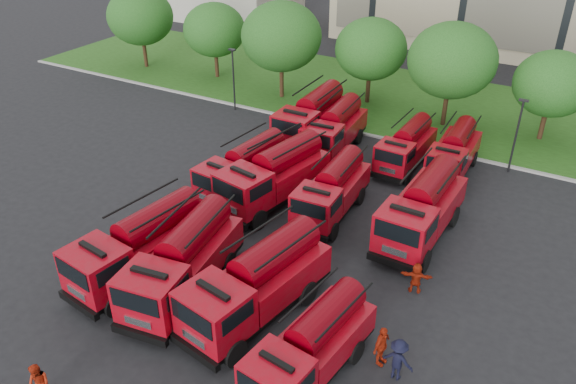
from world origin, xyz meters
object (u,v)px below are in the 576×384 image
object	(u,v)px
fire_truck_7	(422,209)
firefighter_4	(190,275)
fire_truck_5	(275,175)
fire_truck_1	(184,262)
fire_truck_9	(335,129)
fire_truck_3	(311,347)
fire_truck_10	(406,146)
fire_truck_2	(258,283)
firefighter_2	(380,363)
fire_truck_0	(141,245)
fire_truck_4	(245,169)
fire_truck_8	(312,117)
firefighter_3	(396,377)
fire_truck_6	(332,190)
fire_truck_11	(454,152)
firefighter_5	(414,291)

from	to	relation	value
fire_truck_7	firefighter_4	world-z (taller)	fire_truck_7
fire_truck_5	firefighter_4	world-z (taller)	fire_truck_5
fire_truck_1	fire_truck_9	size ratio (longest dim) A/B	1.10
fire_truck_3	fire_truck_10	world-z (taller)	fire_truck_3
fire_truck_2	fire_truck_7	xyz separation A→B (m)	(4.38, 9.61, -0.00)
fire_truck_9	firefighter_2	bearing A→B (deg)	-62.50
fire_truck_0	fire_truck_2	distance (m)	6.48
fire_truck_4	fire_truck_0	bearing A→B (deg)	-83.31
fire_truck_0	fire_truck_5	xyz separation A→B (m)	(2.06, 9.22, 0.05)
fire_truck_8	firefighter_2	xyz separation A→B (m)	(12.44, -17.73, -1.81)
fire_truck_10	firefighter_3	xyz separation A→B (m)	(5.89, -17.55, -1.46)
fire_truck_0	fire_truck_3	size ratio (longest dim) A/B	1.16
fire_truck_1	fire_truck_8	distance (m)	18.33
fire_truck_2	firefighter_2	size ratio (longest dim) A/B	4.29
fire_truck_4	fire_truck_5	world-z (taller)	fire_truck_5
fire_truck_2	fire_truck_5	distance (m)	9.87
fire_truck_6	fire_truck_11	world-z (taller)	fire_truck_6
fire_truck_2	fire_truck_9	size ratio (longest dim) A/B	1.11
fire_truck_6	firefighter_4	xyz separation A→B (m)	(-3.63, -8.71, -1.57)
fire_truck_3	fire_truck_11	world-z (taller)	fire_truck_3
fire_truck_0	fire_truck_3	world-z (taller)	fire_truck_0
fire_truck_7	firefighter_3	bearing A→B (deg)	-74.84
firefighter_3	firefighter_5	xyz separation A→B (m)	(-1.06, 5.41, 0.00)
fire_truck_11	firefighter_5	distance (m)	12.99
firefighter_3	fire_truck_2	bearing A→B (deg)	0.64
firefighter_2	fire_truck_7	bearing A→B (deg)	19.44
fire_truck_6	firefighter_4	distance (m)	9.57
firefighter_2	firefighter_4	world-z (taller)	firefighter_4
fire_truck_2	fire_truck_10	bearing A→B (deg)	97.04
fire_truck_4	firefighter_2	xyz separation A→B (m)	(12.49, -8.93, -1.62)
fire_truck_2	firefighter_2	distance (m)	6.18
fire_truck_1	fire_truck_7	distance (m)	12.95
fire_truck_8	firefighter_5	size ratio (longest dim) A/B	4.89
fire_truck_5	firefighter_4	size ratio (longest dim) A/B	4.30
fire_truck_3	fire_truck_11	bearing A→B (deg)	96.62
fire_truck_3	fire_truck_4	distance (m)	14.95
fire_truck_3	fire_truck_10	distance (m)	19.31
fire_truck_6	fire_truck_2	bearing A→B (deg)	-87.92
fire_truck_2	fire_truck_9	world-z (taller)	fire_truck_2
fire_truck_5	fire_truck_11	xyz separation A→B (m)	(8.30, 8.96, -0.29)
firefighter_5	fire_truck_7	bearing A→B (deg)	-88.67
fire_truck_8	firefighter_5	distance (m)	17.72
fire_truck_1	fire_truck_10	bearing A→B (deg)	66.71
fire_truck_7	firefighter_2	size ratio (longest dim) A/B	4.14
fire_truck_5	fire_truck_8	bearing A→B (deg)	114.02
fire_truck_6	fire_truck_4	bearing A→B (deg)	-179.01
fire_truck_10	firefighter_4	size ratio (longest dim) A/B	3.38
fire_truck_2	fire_truck_10	size ratio (longest dim) A/B	1.26
fire_truck_10	firefighter_4	bearing A→B (deg)	-105.96
fire_truck_5	firefighter_5	bearing A→B (deg)	-10.01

